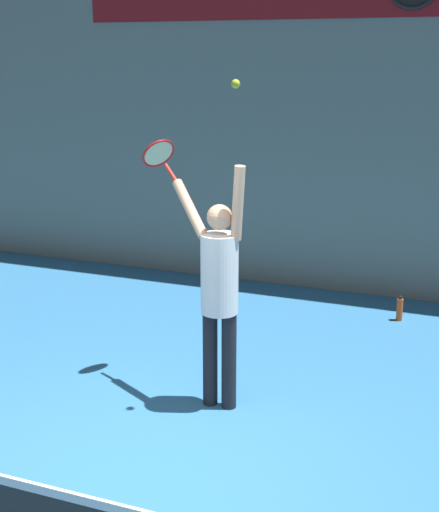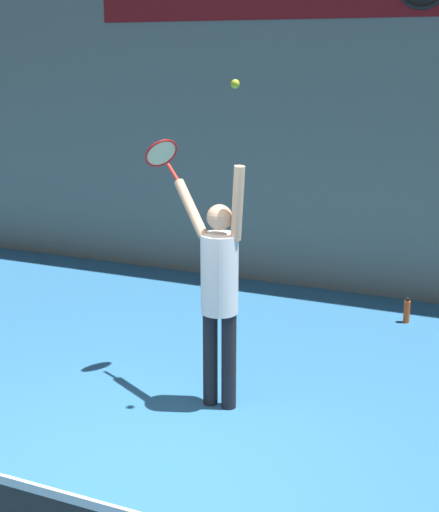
# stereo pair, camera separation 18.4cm
# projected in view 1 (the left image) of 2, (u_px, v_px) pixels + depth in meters

# --- Properties ---
(ground_plane) EXTENTS (18.00, 18.00, 0.00)m
(ground_plane) POSITION_uv_depth(u_px,v_px,m) (130.00, 491.00, 5.09)
(ground_plane) COLOR teal
(back_wall) EXTENTS (18.00, 0.10, 5.00)m
(back_wall) POSITION_uv_depth(u_px,v_px,m) (314.00, 96.00, 8.93)
(back_wall) COLOR slate
(back_wall) RESTS_ON ground_plane
(tennis_player) EXTENTS (0.82, 0.52, 2.16)m
(tennis_player) POSITION_uv_depth(u_px,v_px,m) (219.00, 286.00, 6.05)
(tennis_player) COLOR black
(tennis_player) RESTS_ON ground_plane
(tennis_racket) EXTENTS (0.45, 0.39, 0.37)m
(tennis_racket) POSITION_uv_depth(u_px,v_px,m) (159.00, 155.00, 6.46)
(tennis_racket) COLOR red
(tennis_ball) EXTENTS (0.07, 0.07, 0.07)m
(tennis_ball) POSITION_uv_depth(u_px,v_px,m) (236.00, 84.00, 5.49)
(tennis_ball) COLOR #CCDB2D
(water_bottle) EXTENTS (0.07, 0.07, 0.30)m
(water_bottle) POSITION_uv_depth(u_px,v_px,m) (400.00, 309.00, 8.33)
(water_bottle) COLOR #D84C19
(water_bottle) RESTS_ON ground_plane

